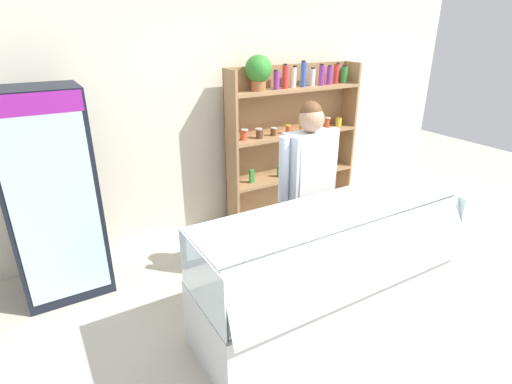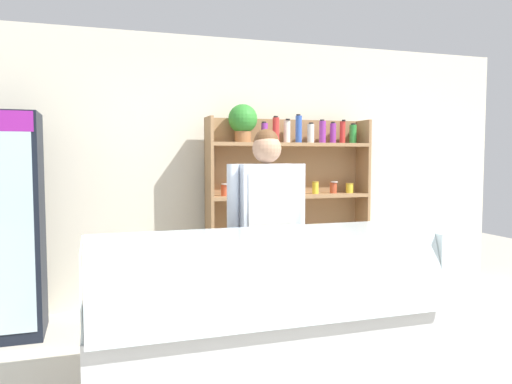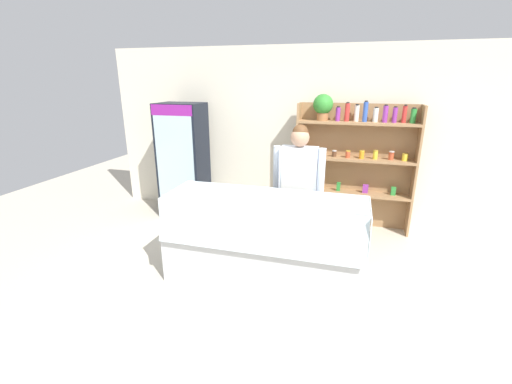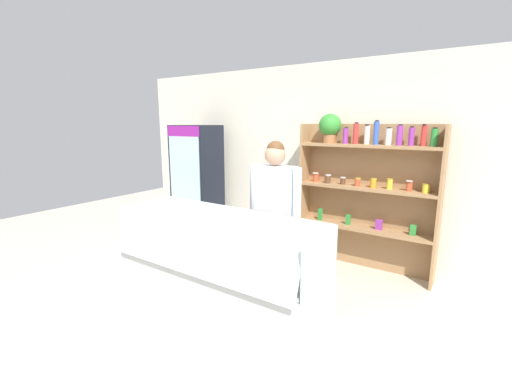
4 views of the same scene
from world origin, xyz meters
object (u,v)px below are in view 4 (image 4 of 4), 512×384
deli_display_case (219,280)px  shop_clerk (274,204)px  shelving_unit (362,182)px  drinks_fridge (197,183)px

deli_display_case → shop_clerk: shop_clerk is taller
shelving_unit → shop_clerk: shelving_unit is taller
shop_clerk → drinks_fridge: bearing=155.6°
shelving_unit → deli_display_case: bearing=-115.0°
deli_display_case → shop_clerk: (0.26, 0.64, 0.70)m
drinks_fridge → shop_clerk: (2.03, -0.92, 0.09)m
shelving_unit → deli_display_case: size_ratio=0.92×
shelving_unit → shop_clerk: size_ratio=1.18×
deli_display_case → shop_clerk: size_ratio=1.28×
drinks_fridge → shelving_unit: 2.64m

